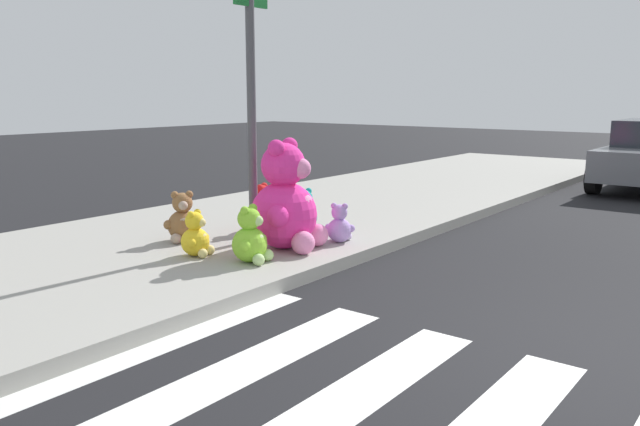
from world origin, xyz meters
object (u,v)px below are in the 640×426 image
plush_red (261,212)px  plush_lavender (340,226)px  plush_yellow (196,238)px  sign_pole (252,106)px  plush_lime (251,239)px  plush_pink_large (287,205)px  plush_teal (304,213)px  plush_brown (183,221)px

plush_red → plush_lavender: size_ratio=1.29×
plush_lavender → plush_yellow: bearing=150.1°
sign_pole → plush_lime: (-0.78, -0.70, -1.44)m
sign_pole → plush_pink_large: (-0.04, -0.59, -1.17)m
plush_pink_large → plush_yellow: plush_pink_large is taller
plush_lime → plush_yellow: (-0.18, 0.70, -0.04)m
plush_pink_large → plush_lavender: 0.79m
plush_teal → plush_yellow: plush_teal is taller
plush_lime → plush_red: 1.67m
plush_pink_large → plush_red: bearing=59.3°
sign_pole → plush_teal: size_ratio=5.58×
plush_teal → sign_pole: bearing=175.4°
plush_pink_large → plush_lavender: size_ratio=2.64×
plush_yellow → plush_lime: bearing=-75.5°
plush_lime → plush_yellow: 0.72m
sign_pole → plush_lime: size_ratio=4.97×
sign_pole → plush_pink_large: bearing=-94.0°
plush_teal → plush_lavender: bearing=-110.0°
plush_brown → plush_red: (1.07, -0.34, 0.00)m
plush_brown → plush_lime: plush_lime is taller
plush_brown → plush_yellow: (-0.40, -0.70, -0.04)m
plush_brown → sign_pole: bearing=-51.6°
plush_red → plush_yellow: (-1.48, -0.35, -0.05)m
plush_lavender → sign_pole: bearing=124.0°
plush_brown → plush_lime: bearing=-99.1°
sign_pole → plush_brown: sign_pole is taller
plush_pink_large → plush_red: 1.13m
plush_lime → plush_yellow: plush_lime is taller
plush_teal → plush_lavender: 0.88m
plush_teal → plush_pink_large: bearing=-151.6°
plush_red → plush_yellow: plush_red is taller
plush_brown → plush_pink_large: bearing=-68.3°
plush_brown → plush_lavender: plush_brown is taller
sign_pole → plush_yellow: 1.77m
sign_pole → plush_red: 1.57m
plush_lavender → plush_brown: bearing=126.0°
plush_brown → plush_yellow: size_ratio=1.20×
plush_brown → plush_red: 1.13m
sign_pole → plush_lime: bearing=-138.2°
plush_lime → plush_teal: plush_lime is taller
plush_teal → plush_brown: bearing=152.2°
sign_pole → plush_lavender: 1.85m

